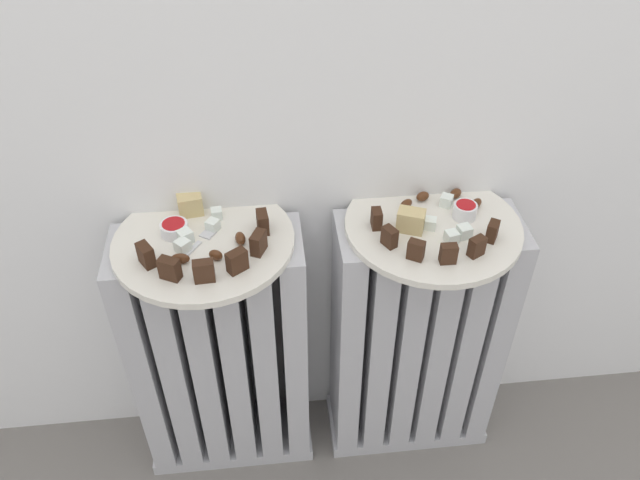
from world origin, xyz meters
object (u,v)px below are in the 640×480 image
(radiator_right, at_px, (416,341))
(radiator_left, at_px, (222,357))
(jam_bowl_left, at_px, (174,228))
(fork, at_px, (197,245))
(plate_left, at_px, (204,241))
(jam_bowl_right, at_px, (465,210))
(plate_right, at_px, (433,226))

(radiator_right, bearing_deg, radiator_left, 180.00)
(jam_bowl_left, xyz_separation_m, fork, (0.04, -0.03, -0.01))
(radiator_left, bearing_deg, radiator_right, 0.00)
(plate_left, relative_size, jam_bowl_right, 7.48)
(plate_left, distance_m, jam_bowl_left, 0.05)
(plate_left, relative_size, fork, 3.23)
(fork, bearing_deg, plate_left, 58.86)
(plate_left, height_order, fork, fork)
(plate_right, distance_m, jam_bowl_right, 0.06)
(radiator_left, bearing_deg, plate_right, 0.00)
(plate_left, relative_size, jam_bowl_left, 6.61)
(jam_bowl_left, height_order, jam_bowl_right, jam_bowl_right)
(jam_bowl_left, height_order, fork, jam_bowl_left)
(radiator_left, xyz_separation_m, plate_left, (-0.00, 0.00, 0.30))
(radiator_left, height_order, fork, fork)
(radiator_right, xyz_separation_m, jam_bowl_right, (0.06, 0.01, 0.32))
(fork, bearing_deg, jam_bowl_left, 136.83)
(radiator_left, distance_m, jam_bowl_left, 0.32)
(radiator_left, bearing_deg, plate_left, 180.00)
(radiator_right, xyz_separation_m, jam_bowl_left, (-0.43, 0.02, 0.31))
(plate_left, height_order, plate_right, same)
(radiator_right, height_order, plate_right, plate_right)
(radiator_left, distance_m, fork, 0.30)
(radiator_left, relative_size, fork, 6.18)
(plate_left, bearing_deg, plate_right, 0.00)
(radiator_left, distance_m, radiator_right, 0.38)
(jam_bowl_left, xyz_separation_m, jam_bowl_right, (0.49, -0.01, 0.00))
(plate_right, bearing_deg, plate_left, 180.00)
(jam_bowl_right, relative_size, fork, 0.43)
(plate_left, bearing_deg, jam_bowl_left, 159.27)
(jam_bowl_left, bearing_deg, radiator_left, -20.73)
(jam_bowl_right, height_order, fork, jam_bowl_right)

